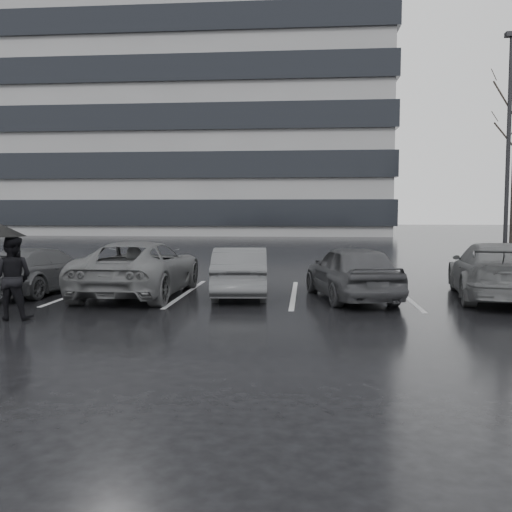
{
  "coord_description": "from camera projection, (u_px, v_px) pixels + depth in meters",
  "views": [
    {
      "loc": [
        0.92,
        -12.04,
        2.13
      ],
      "look_at": [
        -0.24,
        1.0,
        1.1
      ],
      "focal_mm": 40.0,
      "sensor_mm": 36.0,
      "label": 1
    }
  ],
  "objects": [
    {
      "name": "ground",
      "position": [
        263.0,
        311.0,
        12.21
      ],
      "size": [
        160.0,
        160.0,
        0.0
      ],
      "primitive_type": "plane",
      "color": "black",
      "rests_on": "ground"
    },
    {
      "name": "office_building",
      "position": [
        92.0,
        96.0,
        60.69
      ],
      "size": [
        61.0,
        26.0,
        29.0
      ],
      "color": "gray",
      "rests_on": "ground"
    },
    {
      "name": "car_main",
      "position": [
        352.0,
        272.0,
        13.78
      ],
      "size": [
        2.4,
        4.18,
        1.34
      ],
      "primitive_type": "imported",
      "rotation": [
        0.0,
        0.0,
        3.36
      ],
      "color": "black",
      "rests_on": "ground"
    },
    {
      "name": "car_west_a",
      "position": [
        241.0,
        271.0,
        14.39
      ],
      "size": [
        1.62,
        3.81,
        1.22
      ],
      "primitive_type": "imported",
      "rotation": [
        0.0,
        0.0,
        3.23
      ],
      "color": "#2F3032",
      "rests_on": "ground"
    },
    {
      "name": "car_west_b",
      "position": [
        140.0,
        268.0,
        14.5
      ],
      "size": [
        2.37,
        4.99,
        1.38
      ],
      "primitive_type": "imported",
      "rotation": [
        0.0,
        0.0,
        3.12
      ],
      "color": "#434345",
      "rests_on": "ground"
    },
    {
      "name": "car_west_c",
      "position": [
        40.0,
        270.0,
        14.93
      ],
      "size": [
        2.27,
        4.29,
        1.18
      ],
      "primitive_type": "imported",
      "rotation": [
        0.0,
        0.0,
        2.99
      ],
      "color": "black",
      "rests_on": "ground"
    },
    {
      "name": "car_east",
      "position": [
        496.0,
        271.0,
        13.82
      ],
      "size": [
        2.65,
        5.02,
        1.39
      ],
      "primitive_type": "imported",
      "rotation": [
        0.0,
        0.0,
        2.99
      ],
      "color": "#434345",
      "rests_on": "ground"
    },
    {
      "name": "pedestrian_right",
      "position": [
        12.0,
        278.0,
        11.21
      ],
      "size": [
        0.83,
        0.67,
        1.65
      ],
      "primitive_type": "imported",
      "rotation": [
        0.0,
        0.0,
        3.19
      ],
      "color": "black",
      "rests_on": "ground"
    },
    {
      "name": "lamp_post",
      "position": [
        508.0,
        164.0,
        19.66
      ],
      "size": [
        0.45,
        0.45,
        8.19
      ],
      "rotation": [
        0.0,
        0.0,
        0.19
      ],
      "color": "gray",
      "rests_on": "ground"
    },
    {
      "name": "stall_stripes",
      "position": [
        240.0,
        294.0,
        14.76
      ],
      "size": [
        19.72,
        5.0,
        0.0
      ],
      "color": "#B0B0B2",
      "rests_on": "ground"
    }
  ]
}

